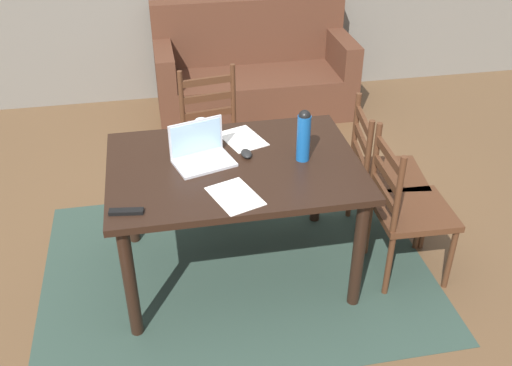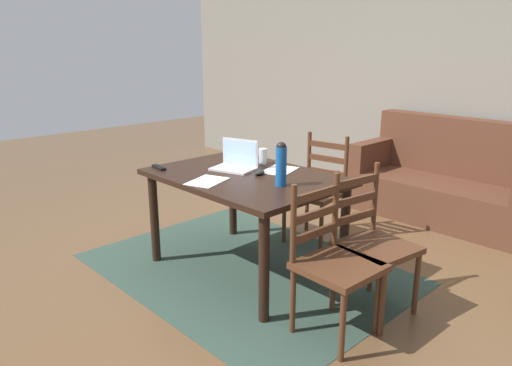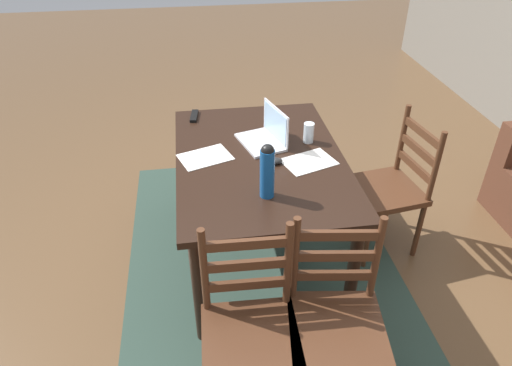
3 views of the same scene
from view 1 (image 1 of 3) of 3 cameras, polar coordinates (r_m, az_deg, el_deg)
The scene contains 14 objects.
ground_plane at distance 3.74m, azimuth -1.91°, elevation -8.37°, with size 14.00×14.00×0.00m, color brown.
area_rug at distance 3.74m, azimuth -1.91°, elevation -8.33°, with size 2.39×1.76×0.01m, color #2D4238.
dining_table at distance 3.33m, azimuth -2.12°, elevation 0.44°, with size 1.42×1.00×0.78m.
chair_right_near at distance 3.56m, azimuth 14.57°, elevation -2.57°, with size 0.46×0.46×0.95m.
chair_far_head at distance 4.18m, azimuth -4.02°, elevation 4.22°, with size 0.50×0.50×0.95m.
chair_right_far at distance 3.86m, azimuth 12.24°, elevation 0.83°, with size 0.50×0.50×0.95m.
couch at distance 5.58m, azimuth -0.31°, elevation 10.67°, with size 1.80×0.80×1.00m.
laptop at distance 3.29m, azimuth -5.45°, elevation 3.08°, with size 0.37×0.30×0.23m.
water_bottle at distance 3.25m, azimuth 4.69°, elevation 4.76°, with size 0.08×0.08×0.31m.
drinking_glass at distance 3.52m, azimuth -5.37°, elevation 5.27°, with size 0.07×0.07×0.13m, color silver.
computer_mouse at distance 3.34m, azimuth -0.95°, elevation 2.90°, with size 0.06×0.10×0.03m, color black.
tv_remote at distance 2.94m, azimuth -12.60°, elevation -2.75°, with size 0.04×0.17×0.02m, color black.
paper_stack_left at distance 3.00m, azimuth -2.07°, elevation -1.29°, with size 0.21×0.30×0.00m, color white.
paper_stack_right at distance 3.53m, azimuth -1.34°, elevation 4.34°, with size 0.21×0.30×0.00m, color white.
Camera 1 is at (-0.41, -2.78, 2.46)m, focal length 40.85 mm.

